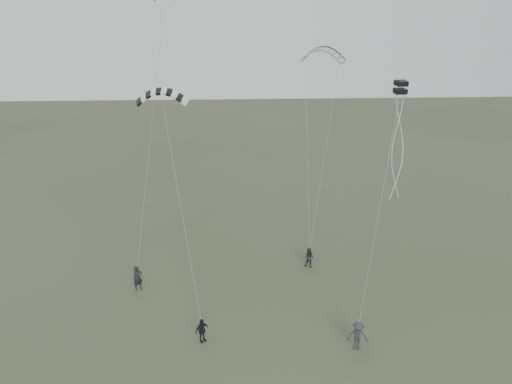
{
  "coord_description": "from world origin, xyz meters",
  "views": [
    {
      "loc": [
        -0.84,
        -24.71,
        19.23
      ],
      "look_at": [
        0.51,
        5.56,
        6.96
      ],
      "focal_mm": 35.0,
      "sensor_mm": 36.0,
      "label": 1
    }
  ],
  "objects_px": {
    "flyer_right": "(309,258)",
    "flyer_far": "(358,336)",
    "flyer_left": "(138,278)",
    "flyer_center": "(202,330)",
    "kite_striped": "(161,91)",
    "kite_box": "(401,87)",
    "kite_pale_large": "(323,49)"
  },
  "relations": [
    {
      "from": "flyer_center",
      "to": "kite_pale_large",
      "type": "height_order",
      "value": "kite_pale_large"
    },
    {
      "from": "flyer_right",
      "to": "flyer_far",
      "type": "relative_size",
      "value": 0.86
    },
    {
      "from": "flyer_right",
      "to": "flyer_far",
      "type": "distance_m",
      "value": 9.36
    },
    {
      "from": "flyer_right",
      "to": "flyer_center",
      "type": "relative_size",
      "value": 1.02
    },
    {
      "from": "flyer_right",
      "to": "flyer_center",
      "type": "bearing_deg",
      "value": -101.75
    },
    {
      "from": "flyer_left",
      "to": "flyer_far",
      "type": "xyz_separation_m",
      "value": [
        13.65,
        -6.84,
        0.02
      ]
    },
    {
      "from": "kite_box",
      "to": "flyer_right",
      "type": "bearing_deg",
      "value": 117.0
    },
    {
      "from": "flyer_far",
      "to": "kite_box",
      "type": "height_order",
      "value": "kite_box"
    },
    {
      "from": "flyer_center",
      "to": "kite_box",
      "type": "height_order",
      "value": "kite_box"
    },
    {
      "from": "flyer_far",
      "to": "kite_box",
      "type": "relative_size",
      "value": 2.61
    },
    {
      "from": "flyer_center",
      "to": "flyer_far",
      "type": "relative_size",
      "value": 0.84
    },
    {
      "from": "flyer_far",
      "to": "kite_pale_large",
      "type": "bearing_deg",
      "value": 96.49
    },
    {
      "from": "kite_striped",
      "to": "kite_box",
      "type": "height_order",
      "value": "kite_box"
    },
    {
      "from": "kite_pale_large",
      "to": "kite_striped",
      "type": "distance_m",
      "value": 15.32
    },
    {
      "from": "flyer_far",
      "to": "flyer_center",
      "type": "bearing_deg",
      "value": -179.92
    },
    {
      "from": "flyer_center",
      "to": "flyer_far",
      "type": "distance_m",
      "value": 9.0
    },
    {
      "from": "kite_pale_large",
      "to": "flyer_center",
      "type": "bearing_deg",
      "value": -86.47
    },
    {
      "from": "flyer_left",
      "to": "flyer_center",
      "type": "relative_size",
      "value": 1.16
    },
    {
      "from": "flyer_center",
      "to": "kite_striped",
      "type": "relative_size",
      "value": 0.51
    },
    {
      "from": "flyer_center",
      "to": "kite_pale_large",
      "type": "bearing_deg",
      "value": 21.39
    },
    {
      "from": "kite_box",
      "to": "flyer_center",
      "type": "bearing_deg",
      "value": -175.64
    },
    {
      "from": "flyer_far",
      "to": "kite_box",
      "type": "bearing_deg",
      "value": 68.37
    },
    {
      "from": "flyer_right",
      "to": "flyer_far",
      "type": "xyz_separation_m",
      "value": [
        1.44,
        -9.24,
        0.13
      ]
    },
    {
      "from": "kite_striped",
      "to": "kite_pale_large",
      "type": "bearing_deg",
      "value": 42.31
    },
    {
      "from": "flyer_left",
      "to": "kite_striped",
      "type": "height_order",
      "value": "kite_striped"
    },
    {
      "from": "kite_striped",
      "to": "flyer_right",
      "type": "bearing_deg",
      "value": 14.94
    },
    {
      "from": "flyer_center",
      "to": "kite_box",
      "type": "distance_m",
      "value": 17.96
    },
    {
      "from": "flyer_right",
      "to": "kite_pale_large",
      "type": "height_order",
      "value": "kite_pale_large"
    },
    {
      "from": "flyer_right",
      "to": "kite_box",
      "type": "relative_size",
      "value": 2.24
    },
    {
      "from": "flyer_center",
      "to": "kite_pale_large",
      "type": "distance_m",
      "value": 23.14
    },
    {
      "from": "flyer_right",
      "to": "flyer_far",
      "type": "height_order",
      "value": "flyer_far"
    },
    {
      "from": "flyer_right",
      "to": "kite_striped",
      "type": "relative_size",
      "value": 0.52
    }
  ]
}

